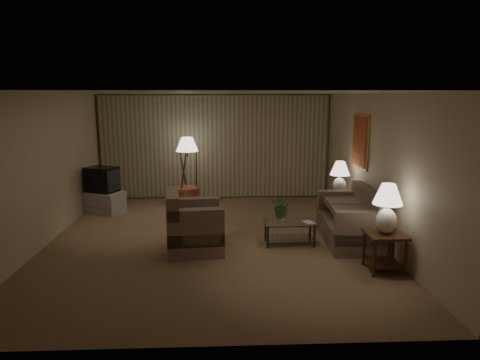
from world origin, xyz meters
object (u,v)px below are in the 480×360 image
at_px(side_table_far, 338,204).
at_px(coffee_table, 290,230).
at_px(armchair, 195,227).
at_px(vase, 282,218).
at_px(table_lamp_far, 340,175).
at_px(floor_lamp, 188,170).
at_px(sofa, 349,221).
at_px(tv_cabinet, 103,202).
at_px(table_lamp_near, 387,204).
at_px(side_table_near, 385,245).
at_px(crt_tv, 102,179).
at_px(ottoman, 186,196).

xyz_separation_m(side_table_far, coffee_table, (-1.26, -1.35, -0.12)).
distance_m(armchair, vase, 1.57).
height_order(coffee_table, vase, vase).
xyz_separation_m(side_table_far, table_lamp_far, (0.00, 0.00, 0.63)).
bearing_deg(vase, table_lamp_far, 43.79).
bearing_deg(vase, floor_lamp, 122.10).
bearing_deg(armchair, coffee_table, -88.41).
bearing_deg(coffee_table, sofa, 5.15).
height_order(side_table_far, tv_cabinet, side_table_far).
bearing_deg(side_table_far, sofa, -96.84).
bearing_deg(vase, sofa, 4.54).
distance_m(side_table_far, table_lamp_near, 2.68).
height_order(side_table_far, table_lamp_far, table_lamp_far).
distance_m(sofa, table_lamp_near, 1.51).
xyz_separation_m(side_table_near, table_lamp_near, (-0.00, 0.00, 0.64)).
bearing_deg(table_lamp_near, floor_lamp, 127.71).
bearing_deg(side_table_far, tv_cabinet, 169.51).
height_order(side_table_near, table_lamp_near, table_lamp_near).
bearing_deg(armchair, crt_tv, 35.12).
xyz_separation_m(armchair, coffee_table, (1.70, 0.23, -0.14)).
xyz_separation_m(sofa, table_lamp_far, (0.15, 1.25, 0.63)).
bearing_deg(tv_cabinet, side_table_near, -9.67).
bearing_deg(tv_cabinet, table_lamp_near, -9.67).
bearing_deg(ottoman, table_lamp_near, -51.65).
bearing_deg(floor_lamp, coffee_table, -55.91).
xyz_separation_m(table_lamp_near, ottoman, (-3.36, 4.25, -0.83)).
height_order(tv_cabinet, floor_lamp, floor_lamp).
relative_size(crt_tv, vase, 5.71).
height_order(sofa, armchair, armchair).
relative_size(tv_cabinet, vase, 7.46).
distance_m(table_lamp_far, floor_lamp, 3.71).
distance_m(table_lamp_near, floor_lamp, 5.41).
relative_size(coffee_table, ottoman, 1.48).
bearing_deg(armchair, sofa, -89.48).
bearing_deg(table_lamp_near, crt_tv, 145.58).
distance_m(side_table_near, table_lamp_near, 0.64).
height_order(side_table_far, table_lamp_near, table_lamp_near).
bearing_deg(armchair, ottoman, 0.89).
bearing_deg(sofa, floor_lamp, -130.09).
distance_m(table_lamp_far, tv_cabinet, 5.34).
distance_m(armchair, side_table_near, 3.12).
bearing_deg(vase, ottoman, 123.07).
bearing_deg(crt_tv, table_lamp_near, -9.67).
bearing_deg(table_lamp_far, floor_lamp, 153.10).
relative_size(sofa, floor_lamp, 1.10).
bearing_deg(side_table_far, coffee_table, -132.99).
distance_m(armchair, ottoman, 3.26).
bearing_deg(tv_cabinet, sofa, 1.09).
xyz_separation_m(armchair, floor_lamp, (-0.35, 3.26, 0.46)).
bearing_deg(ottoman, sofa, -42.07).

